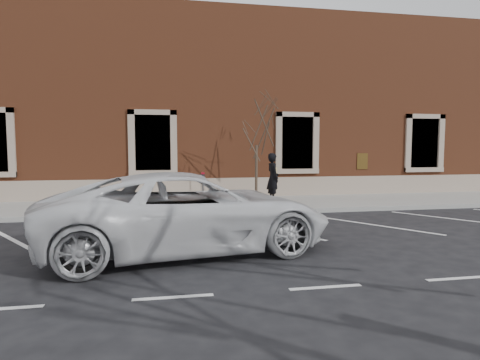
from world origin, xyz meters
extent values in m
plane|color=#28282B|center=(0.00, 0.00, 0.00)|extent=(120.00, 120.00, 0.00)
cube|color=#9D9B93|center=(0.00, 1.75, 0.07)|extent=(40.00, 3.50, 0.15)
cube|color=#9E9E99|center=(0.00, -0.05, 0.07)|extent=(40.00, 0.12, 0.15)
cube|color=brown|center=(0.00, 7.75, 4.00)|extent=(40.00, 8.50, 8.00)
cube|color=gray|center=(0.00, 3.53, 0.55)|extent=(40.00, 0.06, 0.80)
cube|color=black|center=(-3.00, 3.65, 2.40)|extent=(1.40, 0.30, 2.20)
cube|color=gray|center=(-3.00, 3.48, 1.20)|extent=(1.90, 0.20, 0.20)
cube|color=black|center=(3.00, 3.65, 2.40)|extent=(1.40, 0.30, 2.20)
cube|color=gray|center=(3.00, 3.48, 1.20)|extent=(1.90, 0.20, 0.20)
cube|color=black|center=(9.00, 3.65, 2.40)|extent=(1.40, 0.30, 2.20)
cube|color=gray|center=(9.00, 3.48, 1.20)|extent=(1.90, 0.20, 0.20)
imported|color=black|center=(1.45, 1.65, 1.08)|extent=(0.52, 0.72, 1.85)
cylinder|color=#595B60|center=(-1.32, 0.12, 0.63)|extent=(0.04, 0.04, 0.95)
cube|color=black|center=(-1.32, 0.12, 1.23)|extent=(0.11, 0.09, 0.25)
cube|color=#A70B1E|center=(-1.32, 0.12, 1.38)|extent=(0.10, 0.08, 0.06)
cube|color=white|center=(-1.32, 0.08, 0.58)|extent=(0.05, 0.00, 0.07)
cube|color=#473116|center=(0.81, 1.66, 0.17)|extent=(1.26, 1.26, 0.03)
cylinder|color=brown|center=(0.81, 1.66, 1.23)|extent=(0.10, 0.10, 2.15)
imported|color=silver|center=(-2.02, -4.33, 0.85)|extent=(6.51, 3.81, 1.70)
camera|label=1|loc=(-2.46, -12.88, 2.24)|focal=30.00mm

